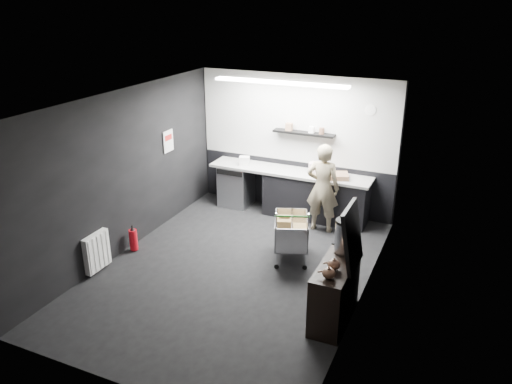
% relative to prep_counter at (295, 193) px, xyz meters
% --- Properties ---
extents(floor, '(5.50, 5.50, 0.00)m').
position_rel_prep_counter_xyz_m(floor, '(-0.14, -2.42, -0.46)').
color(floor, black).
rests_on(floor, ground).
extents(ceiling, '(5.50, 5.50, 0.00)m').
position_rel_prep_counter_xyz_m(ceiling, '(-0.14, -2.42, 2.24)').
color(ceiling, silver).
rests_on(ceiling, wall_back).
extents(wall_back, '(5.50, 0.00, 5.50)m').
position_rel_prep_counter_xyz_m(wall_back, '(-0.14, 0.33, 0.89)').
color(wall_back, black).
rests_on(wall_back, floor).
extents(wall_front, '(5.50, 0.00, 5.50)m').
position_rel_prep_counter_xyz_m(wall_front, '(-0.14, -5.17, 0.89)').
color(wall_front, black).
rests_on(wall_front, floor).
extents(wall_left, '(0.00, 5.50, 5.50)m').
position_rel_prep_counter_xyz_m(wall_left, '(-2.14, -2.42, 0.89)').
color(wall_left, black).
rests_on(wall_left, floor).
extents(wall_right, '(0.00, 5.50, 5.50)m').
position_rel_prep_counter_xyz_m(wall_right, '(1.86, -2.42, 0.89)').
color(wall_right, black).
rests_on(wall_right, floor).
extents(kitchen_wall_panel, '(3.95, 0.02, 1.70)m').
position_rel_prep_counter_xyz_m(kitchen_wall_panel, '(-0.14, 0.31, 1.39)').
color(kitchen_wall_panel, silver).
rests_on(kitchen_wall_panel, wall_back).
extents(dado_panel, '(3.95, 0.02, 1.00)m').
position_rel_prep_counter_xyz_m(dado_panel, '(-0.14, 0.31, 0.04)').
color(dado_panel, black).
rests_on(dado_panel, wall_back).
extents(floating_shelf, '(1.20, 0.22, 0.04)m').
position_rel_prep_counter_xyz_m(floating_shelf, '(0.06, 0.20, 1.16)').
color(floating_shelf, black).
rests_on(floating_shelf, wall_back).
extents(wall_clock, '(0.20, 0.03, 0.20)m').
position_rel_prep_counter_xyz_m(wall_clock, '(1.26, 0.30, 1.69)').
color(wall_clock, white).
rests_on(wall_clock, wall_back).
extents(poster, '(0.02, 0.30, 0.40)m').
position_rel_prep_counter_xyz_m(poster, '(-2.12, -1.12, 1.09)').
color(poster, white).
rests_on(poster, wall_left).
extents(poster_red_band, '(0.02, 0.22, 0.10)m').
position_rel_prep_counter_xyz_m(poster_red_band, '(-2.11, -1.12, 1.16)').
color(poster_red_band, red).
rests_on(poster_red_band, poster).
extents(radiator, '(0.10, 0.50, 0.60)m').
position_rel_prep_counter_xyz_m(radiator, '(-2.08, -3.32, -0.11)').
color(radiator, white).
rests_on(radiator, wall_left).
extents(ceiling_strip, '(2.40, 0.20, 0.04)m').
position_rel_prep_counter_xyz_m(ceiling_strip, '(-0.14, -0.57, 2.21)').
color(ceiling_strip, white).
rests_on(ceiling_strip, ceiling).
extents(prep_counter, '(3.20, 0.61, 0.90)m').
position_rel_prep_counter_xyz_m(prep_counter, '(0.00, 0.00, 0.00)').
color(prep_counter, black).
rests_on(prep_counter, floor).
extents(person, '(0.62, 0.42, 1.65)m').
position_rel_prep_counter_xyz_m(person, '(0.68, -0.45, 0.37)').
color(person, beige).
rests_on(person, floor).
extents(shopping_cart, '(0.82, 1.07, 0.98)m').
position_rel_prep_counter_xyz_m(shopping_cart, '(0.53, -1.68, 0.01)').
color(shopping_cart, silver).
rests_on(shopping_cart, floor).
extents(sideboard, '(0.47, 1.10, 1.65)m').
position_rel_prep_counter_xyz_m(sideboard, '(1.65, -2.98, 0.07)').
color(sideboard, black).
rests_on(sideboard, floor).
extents(fire_extinguisher, '(0.14, 0.14, 0.45)m').
position_rel_prep_counter_xyz_m(fire_extinguisher, '(-1.99, -2.53, -0.24)').
color(fire_extinguisher, red).
rests_on(fire_extinguisher, floor).
extents(cardboard_box, '(0.54, 0.48, 0.09)m').
position_rel_prep_counter_xyz_m(cardboard_box, '(0.80, -0.05, 0.49)').
color(cardboard_box, '#8E684C').
rests_on(cardboard_box, prep_counter).
extents(pink_tub, '(0.23, 0.23, 0.23)m').
position_rel_prep_counter_xyz_m(pink_tub, '(0.37, 0.00, 0.56)').
color(pink_tub, '#F5D5D8').
rests_on(pink_tub, prep_counter).
extents(white_container, '(0.24, 0.21, 0.17)m').
position_rel_prep_counter_xyz_m(white_container, '(-1.07, -0.05, 0.53)').
color(white_container, white).
rests_on(white_container, prep_counter).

